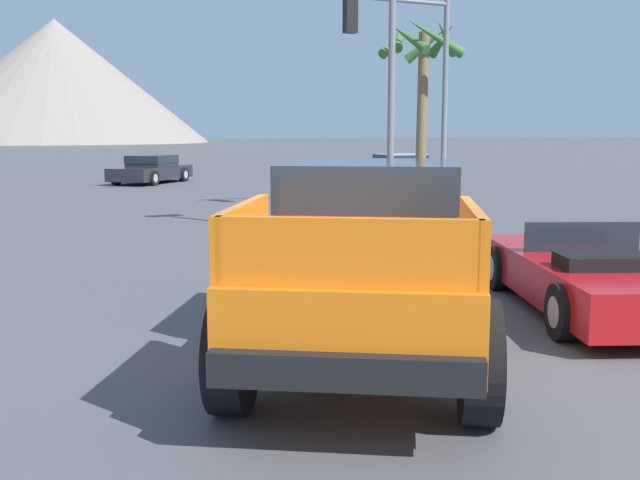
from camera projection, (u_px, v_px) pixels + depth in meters
ground_plane at (356, 369)px, 7.10m from camera, size 320.00×320.00×0.00m
orange_pickup_truck at (366, 247)px, 7.41m from camera, size 4.04×4.99×1.92m
red_convertible_car at (595, 278)px, 9.30m from camera, size 3.25×4.52×1.07m
parked_car_dark at (151, 169)px, 31.50m from camera, size 4.13×4.29×1.17m
parked_car_silver at (399, 167)px, 33.13m from camera, size 4.51×2.03×1.17m
traffic_light_main at (406, 60)px, 20.76m from camera, size 3.56×0.38×5.99m
street_lamp_post at (392, 17)px, 14.59m from camera, size 0.90×0.24×7.33m
palm_tree_short at (422, 63)px, 25.38m from camera, size 2.71×2.95×5.91m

